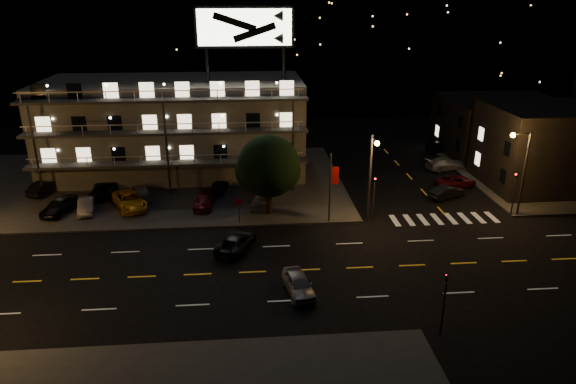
{
  "coord_description": "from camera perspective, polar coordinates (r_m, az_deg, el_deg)",
  "views": [
    {
      "loc": [
        -2.17,
        -33.18,
        18.94
      ],
      "look_at": [
        1.28,
        8.0,
        3.15
      ],
      "focal_mm": 32.0,
      "sensor_mm": 36.0,
      "label": 1
    }
  ],
  "objects": [
    {
      "name": "lot_car_1",
      "position": [
        51.15,
        -21.52,
        -1.42
      ],
      "size": [
        2.1,
        4.05,
        1.27
      ],
      "primitive_type": "imported",
      "rotation": [
        0.0,
        0.0,
        0.21
      ],
      "color": "#949399",
      "rests_on": "curb_nw"
    },
    {
      "name": "signal_sw",
      "position": [
        31.66,
        16.98,
        -11.26
      ],
      "size": [
        0.2,
        0.27,
        4.6
      ],
      "color": "#2D2D30",
      "rests_on": "ground"
    },
    {
      "name": "lot_car_0",
      "position": [
        51.83,
        -24.07,
        -1.39
      ],
      "size": [
        2.91,
        4.63,
        1.47
      ],
      "primitive_type": "imported",
      "rotation": [
        0.0,
        0.0,
        -0.29
      ],
      "color": "black",
      "rests_on": "curb_nw"
    },
    {
      "name": "lot_car_6",
      "position": [
        54.76,
        -19.86,
        0.27
      ],
      "size": [
        2.47,
        4.83,
        1.31
      ],
      "primitive_type": "imported",
      "rotation": [
        0.0,
        0.0,
        3.21
      ],
      "color": "black",
      "rests_on": "curb_nw"
    },
    {
      "name": "lot_car_9",
      "position": [
        52.37,
        -2.81,
        0.73
      ],
      "size": [
        2.08,
        4.72,
        1.51
      ],
      "primitive_type": "imported",
      "rotation": [
        0.0,
        0.0,
        3.03
      ],
      "color": "#5A0C16",
      "rests_on": "curb_nw"
    },
    {
      "name": "motel",
      "position": [
        59.18,
        -12.31,
        7.14
      ],
      "size": [
        28.0,
        13.8,
        18.1
      ],
      "color": "gray",
      "rests_on": "ground"
    },
    {
      "name": "side_bldg_back",
      "position": [
        70.82,
        22.51,
        6.72
      ],
      "size": [
        14.06,
        12.0,
        7.0
      ],
      "color": "black",
      "rests_on": "ground"
    },
    {
      "name": "side_car_3",
      "position": [
        69.7,
        16.82,
        4.87
      ],
      "size": [
        4.38,
        1.79,
        1.49
      ],
      "primitive_type": "imported",
      "rotation": [
        0.0,
        0.0,
        1.58
      ],
      "color": "black",
      "rests_on": "ground"
    },
    {
      "name": "lot_car_2",
      "position": [
        50.74,
        -17.18,
        -0.92
      ],
      "size": [
        4.45,
        5.86,
        1.48
      ],
      "primitive_type": "imported",
      "rotation": [
        0.0,
        0.0,
        0.43
      ],
      "color": "#EDA516",
      "rests_on": "curb_nw"
    },
    {
      "name": "banner_north",
      "position": [
        44.97,
        4.79,
        0.65
      ],
      "size": [
        0.83,
        0.16,
        6.4
      ],
      "color": "#2D2D30",
      "rests_on": "ground"
    },
    {
      "name": "stop_sign",
      "position": [
        45.18,
        -5.48,
        -1.61
      ],
      "size": [
        0.91,
        0.11,
        2.61
      ],
      "color": "#2D2D30",
      "rests_on": "ground"
    },
    {
      "name": "side_car_0",
      "position": [
        53.66,
        17.26,
        -0.0
      ],
      "size": [
        4.16,
        2.91,
        1.3
      ],
      "primitive_type": "imported",
      "rotation": [
        0.0,
        0.0,
        2.0
      ],
      "color": "black",
      "rests_on": "ground"
    },
    {
      "name": "signal_ne",
      "position": [
        50.89,
        23.88,
        0.28
      ],
      "size": [
        0.27,
        0.2,
        4.6
      ],
      "color": "#2D2D30",
      "rests_on": "ground"
    },
    {
      "name": "tree",
      "position": [
        46.07,
        -2.23,
        2.69
      ],
      "size": [
        5.89,
        5.67,
        7.41
      ],
      "color": "black",
      "rests_on": "curb_nw"
    },
    {
      "name": "lot_car_4",
      "position": [
        49.02,
        -2.85,
        -0.75
      ],
      "size": [
        2.8,
        4.57,
        1.45
      ],
      "primitive_type": "imported",
      "rotation": [
        0.0,
        0.0,
        -0.27
      ],
      "color": "#949399",
      "rests_on": "curb_nw"
    },
    {
      "name": "streetlight_nc",
      "position": [
        44.72,
        9.27,
        2.41
      ],
      "size": [
        0.44,
        1.92,
        8.0
      ],
      "color": "#2D2D30",
      "rests_on": "ground"
    },
    {
      "name": "road_car_west",
      "position": [
        41.26,
        -5.8,
        -5.52
      ],
      "size": [
        3.78,
        5.16,
        1.3
      ],
      "primitive_type": "imported",
      "rotation": [
        0.0,
        0.0,
        2.75
      ],
      "color": "black",
      "rests_on": "ground"
    },
    {
      "name": "side_bldg_front",
      "position": [
        60.57,
        27.55,
        4.47
      ],
      "size": [
        14.06,
        10.0,
        8.5
      ],
      "color": "black",
      "rests_on": "ground"
    },
    {
      "name": "curb_nw",
      "position": [
        57.66,
        -16.35,
        0.93
      ],
      "size": [
        44.0,
        24.0,
        0.15
      ],
      "primitive_type": "cube",
      "color": "#393937",
      "rests_on": "ground"
    },
    {
      "name": "ground",
      "position": [
        38.27,
        -0.92,
        -8.76
      ],
      "size": [
        140.0,
        140.0,
        0.0
      ],
      "primitive_type": "plane",
      "color": "black",
      "rests_on": "ground"
    },
    {
      "name": "road_car_east",
      "position": [
        35.35,
        1.16,
        -10.18
      ],
      "size": [
        2.28,
        4.28,
        1.39
      ],
      "primitive_type": "imported",
      "rotation": [
        0.0,
        0.0,
        0.16
      ],
      "color": "#949399",
      "rests_on": "ground"
    },
    {
      "name": "signal_nw",
      "position": [
        46.15,
        9.54,
        -0.18
      ],
      "size": [
        0.2,
        0.27,
        4.6
      ],
      "color": "#2D2D30",
      "rests_on": "ground"
    },
    {
      "name": "streetlight_ne",
      "position": [
        50.07,
        24.52,
        2.76
      ],
      "size": [
        1.92,
        0.44,
        8.0
      ],
      "color": "#2D2D30",
      "rests_on": "ground"
    },
    {
      "name": "side_car_1",
      "position": [
        57.12,
        18.17,
        1.14
      ],
      "size": [
        5.06,
        3.62,
        1.28
      ],
      "primitive_type": "imported",
      "rotation": [
        0.0,
        0.0,
        1.93
      ],
      "color": "#5A0C16",
      "rests_on": "ground"
    },
    {
      "name": "lot_car_7",
      "position": [
        52.86,
        -16.07,
        0.01
      ],
      "size": [
        3.06,
        4.96,
        1.34
      ],
      "primitive_type": "imported",
      "rotation": [
        0.0,
        0.0,
        3.42
      ],
      "color": "#949399",
      "rests_on": "curb_nw"
    },
    {
      "name": "lot_car_5",
      "position": [
        57.61,
        -25.39,
        0.49
      ],
      "size": [
        2.62,
        4.4,
        1.37
      ],
      "primitive_type": "imported",
      "rotation": [
        0.0,
        0.0,
        2.84
      ],
      "color": "black",
      "rests_on": "curb_nw"
    },
    {
      "name": "lot_car_8",
      "position": [
        52.89,
        -7.7,
        0.61
      ],
      "size": [
        2.13,
        3.85,
        1.24
      ],
      "primitive_type": "imported",
      "rotation": [
        0.0,
        0.0,
        2.95
      ],
      "color": "black",
      "rests_on": "curb_nw"
    },
    {
      "name": "side_car_2",
      "position": [
        62.65,
        17.13,
        3.03
      ],
      "size": [
        5.16,
        3.08,
        1.4
      ],
      "primitive_type": "imported",
      "rotation": [
        0.0,
        0.0,
        1.82
      ],
      "color": "#949399",
      "rests_on": "ground"
    },
    {
      "name": "hill_backdrop",
      "position": [
        102.3,
        -7.19,
        16.61
      ],
      "size": [
        120.0,
        25.0,
        24.0
      ],
      "color": "black",
      "rests_on": "ground"
    },
    {
      "name": "curb_ne",
      "position": [
        64.96,
        25.17,
        1.98
      ],
      "size": [
        16.0,
        24.0,
        0.15
      ],
      "primitive_type": "cube",
      "color": "#393937",
      "rests_on": "ground"
    },
    {
      "name": "lot_car_3",
      "position": [
        49.42,
        -9.29,
        -0.97
      ],
      "size": [
        2.01,
        4.32,
        1.22
      ],
      "primitive_type": "imported",
      "rotation": [
        0.0,
        0.0,
        -0.07
      ],
      "color": "#5A0C16",
      "rests_on": "curb_nw"
    }
  ]
}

